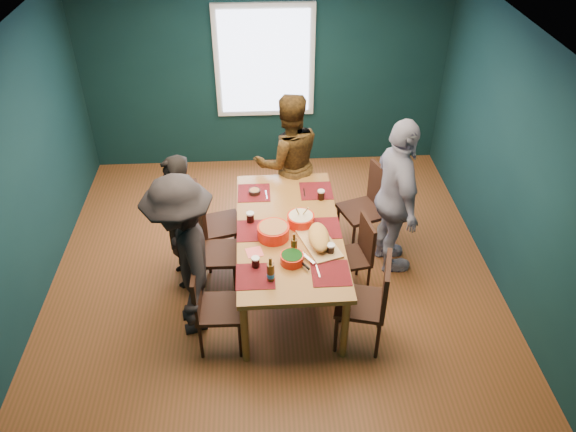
% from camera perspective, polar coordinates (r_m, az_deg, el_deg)
% --- Properties ---
extents(room, '(5.01, 5.01, 2.71)m').
position_cam_1_polar(room, '(5.93, -1.83, 6.12)').
color(room, brown).
rests_on(room, ground).
extents(dining_table, '(1.09, 2.15, 0.81)m').
position_cam_1_polar(dining_table, '(5.83, 0.08, -1.97)').
color(dining_table, olive).
rests_on(dining_table, floor).
extents(chair_left_far, '(0.57, 0.57, 1.02)m').
position_cam_1_polar(chair_left_far, '(6.34, -7.78, -0.34)').
color(chair_left_far, black).
rests_on(chair_left_far, floor).
extents(chair_left_mid, '(0.46, 0.46, 1.00)m').
position_cam_1_polar(chair_left_mid, '(5.99, -8.26, -3.13)').
color(chair_left_mid, black).
rests_on(chair_left_mid, floor).
extents(chair_left_near, '(0.44, 0.44, 0.97)m').
position_cam_1_polar(chair_left_near, '(5.41, -8.00, -8.64)').
color(chair_left_near, black).
rests_on(chair_left_near, floor).
extents(chair_right_far, '(0.60, 0.60, 1.04)m').
position_cam_1_polar(chair_right_far, '(6.62, 8.34, 1.42)').
color(chair_right_far, black).
rests_on(chair_right_far, floor).
extents(chair_right_mid, '(0.46, 0.46, 0.88)m').
position_cam_1_polar(chair_right_mid, '(6.04, 7.06, -3.49)').
color(chair_right_mid, black).
rests_on(chair_right_mid, floor).
extents(chair_right_near, '(0.57, 0.57, 1.03)m').
position_cam_1_polar(chair_right_near, '(5.40, 8.52, -8.15)').
color(chair_right_near, black).
rests_on(chair_right_near, floor).
extents(person_far_left, '(0.53, 0.66, 1.56)m').
position_cam_1_polar(person_far_left, '(6.05, -11.02, -0.64)').
color(person_far_left, black).
rests_on(person_far_left, floor).
extents(person_back, '(0.95, 0.80, 1.74)m').
position_cam_1_polar(person_back, '(6.78, 0.04, 5.50)').
color(person_back, black).
rests_on(person_back, floor).
extents(person_right, '(0.56, 1.12, 1.85)m').
position_cam_1_polar(person_right, '(6.16, 10.95, 1.76)').
color(person_right, white).
rests_on(person_right, floor).
extents(person_near_left, '(0.88, 1.25, 1.76)m').
position_cam_1_polar(person_near_left, '(5.42, -10.54, -4.21)').
color(person_near_left, black).
rests_on(person_near_left, floor).
extents(bowl_salad, '(0.33, 0.33, 0.14)m').
position_cam_1_polar(bowl_salad, '(5.65, -1.51, -1.58)').
color(bowl_salad, red).
rests_on(bowl_salad, dining_table).
extents(bowl_dumpling, '(0.29, 0.29, 0.27)m').
position_cam_1_polar(bowl_dumpling, '(5.82, 1.30, -0.35)').
color(bowl_dumpling, red).
rests_on(bowl_dumpling, dining_table).
extents(bowl_herbs, '(0.23, 0.23, 0.10)m').
position_cam_1_polar(bowl_herbs, '(5.35, 0.40, -4.31)').
color(bowl_herbs, red).
rests_on(bowl_herbs, dining_table).
extents(cutting_board, '(0.45, 0.73, 0.16)m').
position_cam_1_polar(cutting_board, '(5.56, 3.14, -2.30)').
color(cutting_board, '#DCAC76').
rests_on(cutting_board, dining_table).
extents(small_bowl, '(0.13, 0.13, 0.05)m').
position_cam_1_polar(small_bowl, '(6.31, -3.42, 2.49)').
color(small_bowl, black).
rests_on(small_bowl, dining_table).
extents(beer_bottle_a, '(0.07, 0.07, 0.27)m').
position_cam_1_polar(beer_bottle_a, '(5.14, -1.78, -5.75)').
color(beer_bottle_a, '#492B0D').
rests_on(beer_bottle_a, dining_table).
extents(beer_bottle_b, '(0.06, 0.06, 0.24)m').
position_cam_1_polar(beer_bottle_b, '(5.43, 0.62, -3.06)').
color(beer_bottle_b, '#492B0D').
rests_on(beer_bottle_b, dining_table).
extents(cola_glass_a, '(0.08, 0.08, 0.11)m').
position_cam_1_polar(cola_glass_a, '(5.31, -3.31, -4.67)').
color(cola_glass_a, black).
rests_on(cola_glass_a, dining_table).
extents(cola_glass_b, '(0.08, 0.08, 0.11)m').
position_cam_1_polar(cola_glass_b, '(5.46, 4.35, -3.33)').
color(cola_glass_b, black).
rests_on(cola_glass_b, dining_table).
extents(cola_glass_c, '(0.08, 0.08, 0.11)m').
position_cam_1_polar(cola_glass_c, '(6.21, 3.38, 2.21)').
color(cola_glass_c, black).
rests_on(cola_glass_c, dining_table).
extents(cola_glass_d, '(0.08, 0.08, 0.12)m').
position_cam_1_polar(cola_glass_d, '(5.87, -3.85, -0.09)').
color(cola_glass_d, black).
rests_on(cola_glass_d, dining_table).
extents(napkin_a, '(0.15, 0.15, 0.00)m').
position_cam_1_polar(napkin_a, '(5.81, 3.15, -1.28)').
color(napkin_a, '#FC6A6F').
rests_on(napkin_a, dining_table).
extents(napkin_b, '(0.19, 0.19, 0.00)m').
position_cam_1_polar(napkin_b, '(5.51, -3.43, -3.69)').
color(napkin_b, '#FC6A6F').
rests_on(napkin_b, dining_table).
extents(napkin_c, '(0.14, 0.14, 0.00)m').
position_cam_1_polar(napkin_c, '(5.32, 3.77, -5.49)').
color(napkin_c, '#FC6A6F').
rests_on(napkin_c, dining_table).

